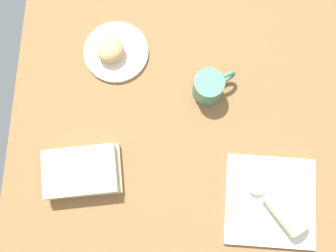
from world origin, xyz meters
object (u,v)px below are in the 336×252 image
at_px(round_plate, 116,52).
at_px(square_plate, 270,201).
at_px(breakfast_wrap, 286,212).
at_px(book_stack, 82,172).
at_px(sauce_cup, 257,186).
at_px(coffee_mug, 209,86).
at_px(scone_pastry, 110,50).

bearing_deg(round_plate, square_plate, 137.25).
relative_size(square_plate, breakfast_wrap, 2.04).
xyz_separation_m(square_plate, breakfast_wrap, (-0.03, 0.03, 0.04)).
bearing_deg(breakfast_wrap, book_stack, -47.01).
bearing_deg(square_plate, book_stack, -6.16).
relative_size(square_plate, sauce_cup, 5.28).
xyz_separation_m(square_plate, coffee_mug, (0.19, -0.33, 0.04)).
bearing_deg(round_plate, sauce_cup, 137.18).
distance_m(scone_pastry, sauce_cup, 0.60).
xyz_separation_m(scone_pastry, coffee_mug, (-0.30, 0.10, 0.00)).
height_order(square_plate, breakfast_wrap, breakfast_wrap).
bearing_deg(coffee_mug, sauce_cup, 116.46).
bearing_deg(breakfast_wrap, round_plate, -80.90).
relative_size(breakfast_wrap, coffee_mug, 0.98).
relative_size(scone_pastry, book_stack, 0.36).
height_order(breakfast_wrap, coffee_mug, coffee_mug).
bearing_deg(square_plate, coffee_mug, -60.30).
bearing_deg(book_stack, square_plate, 173.84).
height_order(square_plate, sauce_cup, sauce_cup).
relative_size(round_plate, book_stack, 0.85).
bearing_deg(scone_pastry, round_plate, -141.58).
relative_size(sauce_cup, breakfast_wrap, 0.39).
distance_m(round_plate, square_plate, 0.65).
distance_m(round_plate, coffee_mug, 0.32).
distance_m(round_plate, book_stack, 0.39).
height_order(round_plate, square_plate, square_plate).
xyz_separation_m(round_plate, square_plate, (-0.48, 0.44, 0.00)).
xyz_separation_m(round_plate, book_stack, (0.07, 0.38, 0.02)).
xyz_separation_m(breakfast_wrap, coffee_mug, (0.22, -0.36, -0.00)).
relative_size(round_plate, sauce_cup, 4.13).
height_order(square_plate, book_stack, book_stack).
xyz_separation_m(scone_pastry, square_plate, (-0.49, 0.43, -0.04)).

